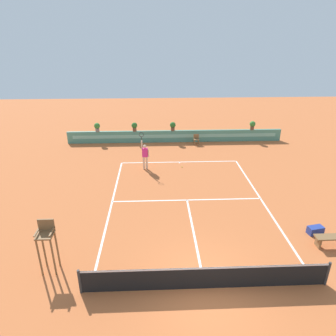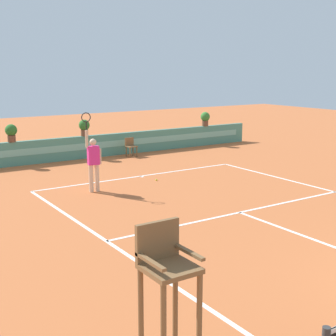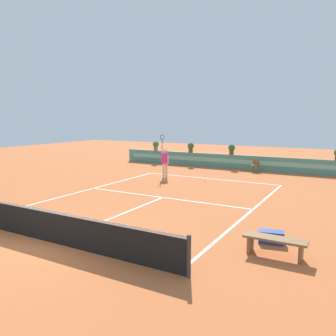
{
  "view_description": "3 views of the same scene",
  "coord_description": "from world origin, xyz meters",
  "px_view_note": "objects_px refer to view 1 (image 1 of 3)",
  "views": [
    {
      "loc": [
        -1.7,
        -8.27,
        8.38
      ],
      "look_at": [
        -0.96,
        8.58,
        1.0
      ],
      "focal_mm": 32.67,
      "sensor_mm": 36.0,
      "label": 1
    },
    {
      "loc": [
        -8.76,
        -3.23,
        3.96
      ],
      "look_at": [
        -0.96,
        8.58,
        1.0
      ],
      "focal_mm": 51.45,
      "sensor_mm": 36.0,
      "label": 2
    },
    {
      "loc": [
        7.54,
        -6.51,
        3.57
      ],
      "look_at": [
        -0.96,
        8.58,
        1.0
      ],
      "focal_mm": 36.22,
      "sensor_mm": 36.0,
      "label": 3
    }
  ],
  "objects_px": {
    "umpire_chair": "(47,240)",
    "bench_courtside": "(334,239)",
    "tennis_player": "(145,155)",
    "potted_plant_left": "(134,126)",
    "ball_kid_chair": "(196,139)",
    "gear_bag": "(315,230)",
    "tennis_ball_near_baseline": "(182,167)",
    "potted_plant_far_right": "(252,125)",
    "potted_plant_centre": "(173,126)",
    "potted_plant_far_left": "(97,127)"
  },
  "relations": [
    {
      "from": "gear_bag",
      "to": "potted_plant_left",
      "type": "bearing_deg",
      "value": 123.91
    },
    {
      "from": "ball_kid_chair",
      "to": "potted_plant_left",
      "type": "height_order",
      "value": "potted_plant_left"
    },
    {
      "from": "tennis_ball_near_baseline",
      "to": "potted_plant_centre",
      "type": "bearing_deg",
      "value": 93.37
    },
    {
      "from": "ball_kid_chair",
      "to": "potted_plant_centre",
      "type": "relative_size",
      "value": 1.17
    },
    {
      "from": "gear_bag",
      "to": "umpire_chair",
      "type": "bearing_deg",
      "value": -170.96
    },
    {
      "from": "ball_kid_chair",
      "to": "gear_bag",
      "type": "relative_size",
      "value": 1.21
    },
    {
      "from": "bench_courtside",
      "to": "potted_plant_left",
      "type": "relative_size",
      "value": 2.21
    },
    {
      "from": "ball_kid_chair",
      "to": "potted_plant_far_right",
      "type": "xyz_separation_m",
      "value": [
        4.81,
        0.73,
        0.93
      ]
    },
    {
      "from": "tennis_ball_near_baseline",
      "to": "bench_courtside",
      "type": "bearing_deg",
      "value": -56.88
    },
    {
      "from": "tennis_player",
      "to": "potted_plant_far_left",
      "type": "height_order",
      "value": "tennis_player"
    },
    {
      "from": "gear_bag",
      "to": "tennis_ball_near_baseline",
      "type": "xyz_separation_m",
      "value": [
        -5.45,
        7.87,
        -0.15
      ]
    },
    {
      "from": "ball_kid_chair",
      "to": "potted_plant_far_right",
      "type": "height_order",
      "value": "potted_plant_far_right"
    },
    {
      "from": "gear_bag",
      "to": "potted_plant_far_left",
      "type": "distance_m",
      "value": 17.99
    },
    {
      "from": "ball_kid_chair",
      "to": "potted_plant_centre",
      "type": "height_order",
      "value": "potted_plant_centre"
    },
    {
      "from": "bench_courtside",
      "to": "tennis_player",
      "type": "height_order",
      "value": "tennis_player"
    },
    {
      "from": "umpire_chair",
      "to": "tennis_player",
      "type": "relative_size",
      "value": 0.83
    },
    {
      "from": "potted_plant_centre",
      "to": "potted_plant_far_left",
      "type": "distance_m",
      "value": 6.26
    },
    {
      "from": "tennis_ball_near_baseline",
      "to": "potted_plant_left",
      "type": "distance_m",
      "value": 6.63
    },
    {
      "from": "tennis_ball_near_baseline",
      "to": "potted_plant_far_left",
      "type": "xyz_separation_m",
      "value": [
        -6.58,
        5.45,
        1.38
      ]
    },
    {
      "from": "bench_courtside",
      "to": "tennis_ball_near_baseline",
      "type": "relative_size",
      "value": 23.53
    },
    {
      "from": "umpire_chair",
      "to": "potted_plant_far_right",
      "type": "bearing_deg",
      "value": 50.85
    },
    {
      "from": "ball_kid_chair",
      "to": "bench_courtside",
      "type": "relative_size",
      "value": 0.53
    },
    {
      "from": "potted_plant_left",
      "to": "umpire_chair",
      "type": "bearing_deg",
      "value": -99.04
    },
    {
      "from": "tennis_player",
      "to": "potted_plant_far_left",
      "type": "xyz_separation_m",
      "value": [
        -4.07,
        5.63,
        0.36
      ]
    },
    {
      "from": "ball_kid_chair",
      "to": "tennis_ball_near_baseline",
      "type": "xyz_separation_m",
      "value": [
        -1.59,
        -4.72,
        -0.44
      ]
    },
    {
      "from": "potted_plant_left",
      "to": "potted_plant_centre",
      "type": "relative_size",
      "value": 1.0
    },
    {
      "from": "bench_courtside",
      "to": "gear_bag",
      "type": "relative_size",
      "value": 2.29
    },
    {
      "from": "umpire_chair",
      "to": "tennis_player",
      "type": "distance_m",
      "value": 10.09
    },
    {
      "from": "gear_bag",
      "to": "potted_plant_far_right",
      "type": "xyz_separation_m",
      "value": [
        0.95,
        13.32,
        1.23
      ]
    },
    {
      "from": "tennis_player",
      "to": "potted_plant_left",
      "type": "distance_m",
      "value": 5.73
    },
    {
      "from": "tennis_player",
      "to": "potted_plant_left",
      "type": "bearing_deg",
      "value": 100.11
    },
    {
      "from": "bench_courtside",
      "to": "potted_plant_far_right",
      "type": "distance_m",
      "value": 14.3
    },
    {
      "from": "bench_courtside",
      "to": "potted_plant_far_right",
      "type": "relative_size",
      "value": 2.21
    },
    {
      "from": "potted_plant_left",
      "to": "gear_bag",
      "type": "bearing_deg",
      "value": -56.09
    },
    {
      "from": "tennis_player",
      "to": "potted_plant_left",
      "type": "xyz_separation_m",
      "value": [
        -1.0,
        5.63,
        0.36
      ]
    },
    {
      "from": "gear_bag",
      "to": "potted_plant_centre",
      "type": "bearing_deg",
      "value": 113.41
    },
    {
      "from": "umpire_chair",
      "to": "bench_courtside",
      "type": "bearing_deg",
      "value": 4.3
    },
    {
      "from": "bench_courtside",
      "to": "tennis_player",
      "type": "relative_size",
      "value": 0.62
    },
    {
      "from": "bench_courtside",
      "to": "potted_plant_far_left",
      "type": "relative_size",
      "value": 2.21
    },
    {
      "from": "umpire_chair",
      "to": "tennis_ball_near_baseline",
      "type": "height_order",
      "value": "umpire_chair"
    },
    {
      "from": "ball_kid_chair",
      "to": "bench_courtside",
      "type": "distance_m",
      "value": 14.14
    },
    {
      "from": "ball_kid_chair",
      "to": "tennis_ball_near_baseline",
      "type": "height_order",
      "value": "ball_kid_chair"
    },
    {
      "from": "bench_courtside",
      "to": "umpire_chair",
      "type": "bearing_deg",
      "value": -175.7
    },
    {
      "from": "tennis_player",
      "to": "potted_plant_far_right",
      "type": "height_order",
      "value": "tennis_player"
    },
    {
      "from": "bench_courtside",
      "to": "potted_plant_far_left",
      "type": "height_order",
      "value": "potted_plant_far_left"
    },
    {
      "from": "bench_courtside",
      "to": "potted_plant_far_right",
      "type": "height_order",
      "value": "potted_plant_far_right"
    },
    {
      "from": "gear_bag",
      "to": "potted_plant_far_right",
      "type": "relative_size",
      "value": 0.97
    },
    {
      "from": "ball_kid_chair",
      "to": "bench_courtside",
      "type": "bearing_deg",
      "value": -72.93
    },
    {
      "from": "ball_kid_chair",
      "to": "potted_plant_far_left",
      "type": "distance_m",
      "value": 8.25
    },
    {
      "from": "potted_plant_far_right",
      "to": "potted_plant_far_left",
      "type": "relative_size",
      "value": 1.0
    }
  ]
}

